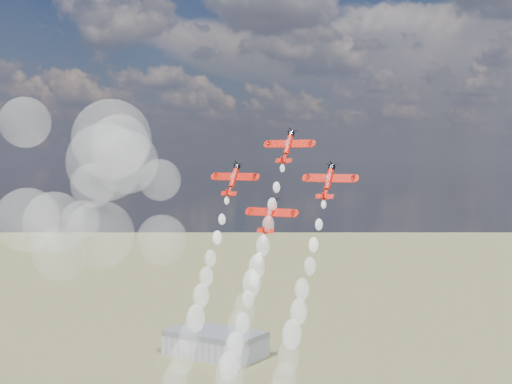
{
  "coord_description": "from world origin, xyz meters",
  "views": [
    {
      "loc": [
        92.41,
        -123.89,
        103.23
      ],
      "look_at": [
        8.95,
        11.55,
        95.84
      ],
      "focal_mm": 50.0,
      "sensor_mm": 36.0,
      "label": 1
    }
  ],
  "objects_px": {
    "plane_slot": "(270,215)",
    "hangar": "(215,343)",
    "plane_lead": "(288,146)",
    "plane_right": "(329,181)",
    "plane_left": "(233,179)"
  },
  "relations": [
    {
      "from": "plane_slot",
      "to": "hangar",
      "type": "bearing_deg",
      "value": 128.04
    },
    {
      "from": "hangar",
      "to": "plane_lead",
      "type": "distance_m",
      "value": 235.03
    },
    {
      "from": "hangar",
      "to": "plane_lead",
      "type": "xyz_separation_m",
      "value": [
        134.95,
        -164.64,
        99.6
      ]
    },
    {
      "from": "plane_lead",
      "to": "plane_right",
      "type": "bearing_deg",
      "value": -18.05
    },
    {
      "from": "plane_right",
      "to": "plane_slot",
      "type": "xyz_separation_m",
      "value": [
        -12.01,
        -3.91,
        -7.44
      ]
    },
    {
      "from": "plane_left",
      "to": "plane_slot",
      "type": "distance_m",
      "value": 14.66
    },
    {
      "from": "hangar",
      "to": "plane_left",
      "type": "distance_m",
      "value": 228.07
    },
    {
      "from": "plane_slot",
      "to": "plane_right",
      "type": "bearing_deg",
      "value": 18.05
    },
    {
      "from": "plane_left",
      "to": "plane_slot",
      "type": "xyz_separation_m",
      "value": [
        12.01,
        -3.91,
        -7.44
      ]
    },
    {
      "from": "plane_slot",
      "to": "plane_lead",
      "type": "bearing_deg",
      "value": 90.0
    },
    {
      "from": "plane_left",
      "to": "plane_right",
      "type": "relative_size",
      "value": 1.0
    },
    {
      "from": "plane_left",
      "to": "plane_slot",
      "type": "bearing_deg",
      "value": -18.05
    },
    {
      "from": "hangar",
      "to": "plane_slot",
      "type": "xyz_separation_m",
      "value": [
        134.95,
        -172.47,
        84.71
      ]
    },
    {
      "from": "plane_lead",
      "to": "hangar",
      "type": "bearing_deg",
      "value": 129.34
    },
    {
      "from": "plane_lead",
      "to": "plane_right",
      "type": "xyz_separation_m",
      "value": [
        12.01,
        -3.91,
        -7.44
      ]
    }
  ]
}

